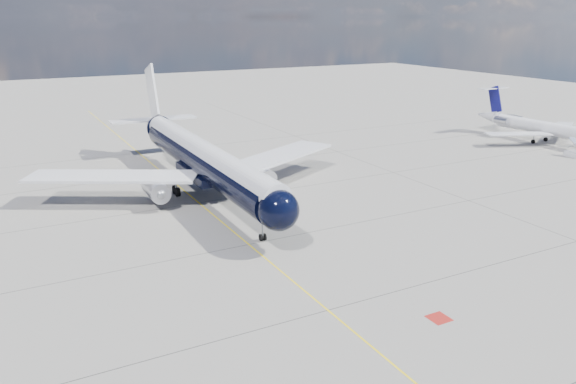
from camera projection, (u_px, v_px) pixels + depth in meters
name	position (u px, v px, depth m)	size (l,w,h in m)	color
ground	(186.00, 192.00, 73.22)	(320.00, 320.00, 0.00)	gray
taxiway_centerline	(199.00, 203.00, 69.01)	(0.16, 160.00, 0.01)	yellow
red_marking	(439.00, 318.00, 42.58)	(1.60, 1.60, 0.01)	maroon
main_airliner	(200.00, 157.00, 71.98)	(42.57, 51.70, 14.96)	black
regional_jet	(537.00, 126.00, 102.11)	(23.75, 27.29, 9.24)	silver
boarding_stair	(576.00, 153.00, 91.50)	(2.34, 2.92, 3.21)	silver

